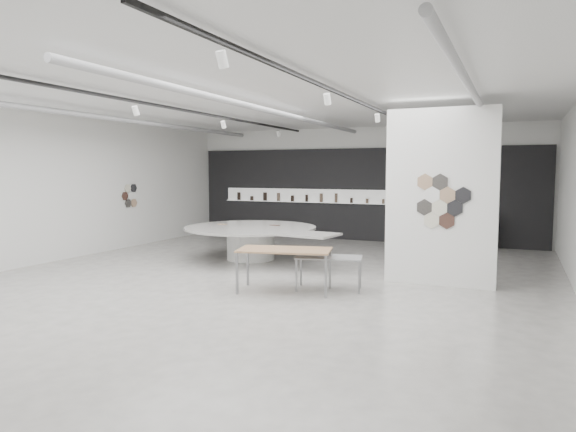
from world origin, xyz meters
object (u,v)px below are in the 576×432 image
at_px(partition_column, 441,197).
at_px(kitchen_counter, 462,231).
at_px(display_island, 252,238).
at_px(sample_table_stone, 329,259).
at_px(sample_table_wood, 285,252).

relative_size(partition_column, kitchen_counter, 1.90).
xyz_separation_m(display_island, sample_table_stone, (3.00, -2.42, 0.03)).
xyz_separation_m(partition_column, display_island, (-4.92, 1.04, -1.22)).
xyz_separation_m(display_island, sample_table_wood, (2.27, -2.92, 0.20)).
bearing_deg(partition_column, sample_table_stone, -144.41).
bearing_deg(display_island, sample_table_wood, -44.07).
height_order(sample_table_wood, sample_table_stone, sample_table_wood).
bearing_deg(display_island, sample_table_stone, -30.78).
distance_m(partition_column, kitchen_counter, 5.70).
xyz_separation_m(sample_table_wood, sample_table_stone, (0.73, 0.50, -0.17)).
bearing_deg(partition_column, kitchen_counter, 90.92).
bearing_deg(display_island, kitchen_counter, 51.12).
xyz_separation_m(partition_column, kitchen_counter, (-0.09, 5.55, -1.27)).
bearing_deg(partition_column, display_island, 168.01).
distance_m(display_island, sample_table_stone, 3.85).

